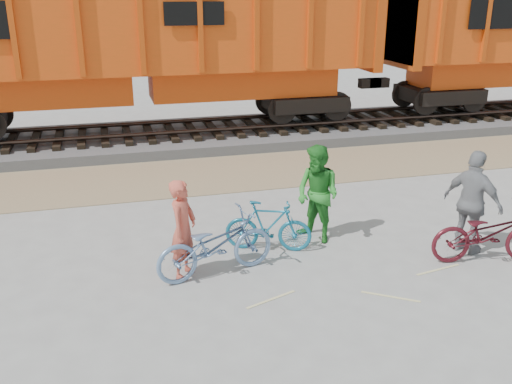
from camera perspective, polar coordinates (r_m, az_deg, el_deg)
The scene contains 11 objects.
ground at distance 9.79m, azimuth 5.84°, elevation -7.59°, with size 120.00×120.00×0.00m, color #9E9E99.
gravel_strip at distance 14.67m, azimuth -1.75°, elevation 2.00°, with size 120.00×3.00×0.02m, color #9F8462.
ballast_bed at distance 17.92m, azimuth -4.37°, elevation 5.73°, with size 120.00×4.00×0.30m, color slate.
track at distance 17.85m, azimuth -4.40°, elevation 6.73°, with size 120.00×2.60×0.24m.
hopper_car_center at distance 17.19m, azimuth -11.73°, elevation 14.45°, with size 14.00×3.13×4.65m.
bicycle_blue at distance 9.35m, azimuth -4.09°, elevation -5.29°, with size 0.71×2.03×1.07m, color #6888B2.
bicycle_teal at distance 10.20m, azimuth 1.23°, elevation -3.43°, with size 0.44×1.56×0.94m, color #166887.
bicycle_maroon at distance 10.56m, azimuth 22.24°, elevation -3.84°, with size 0.69×1.98×1.04m, color #4B121A.
person_solo at distance 9.25m, azimuth -7.30°, elevation -3.70°, with size 0.60×0.40×1.66m, color #C8513F.
person_man at distance 10.52m, azimuth 6.18°, elevation -0.22°, with size 0.89×0.69×1.82m, color #268028.
person_woman at distance 10.65m, azimuth 20.84°, elevation -1.03°, with size 1.10×0.46×1.88m, color gray.
Camera 1 is at (-3.21, -8.09, 4.49)m, focal length 40.00 mm.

